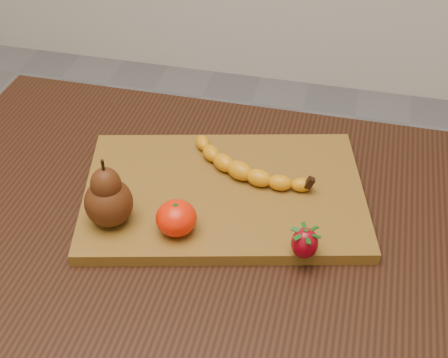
% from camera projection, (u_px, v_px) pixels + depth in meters
% --- Properties ---
extents(table, '(1.00, 0.70, 0.76)m').
position_uv_depth(table, '(204.00, 266.00, 1.04)').
color(table, black).
rests_on(table, ground).
extents(cutting_board, '(0.51, 0.40, 0.02)m').
position_uv_depth(cutting_board, '(224.00, 193.00, 1.02)').
color(cutting_board, brown).
rests_on(cutting_board, table).
extents(banana, '(0.20, 0.12, 0.03)m').
position_uv_depth(banana, '(240.00, 171.00, 1.02)').
color(banana, orange).
rests_on(banana, cutting_board).
extents(pear, '(0.09, 0.09, 0.11)m').
position_uv_depth(pear, '(107.00, 192.00, 0.91)').
color(pear, '#4A220B').
rests_on(pear, cutting_board).
extents(mandarin, '(0.08, 0.08, 0.05)m').
position_uv_depth(mandarin, '(176.00, 218.00, 0.92)').
color(mandarin, '#F11F02').
rests_on(mandarin, cutting_board).
extents(strawberry, '(0.05, 0.05, 0.05)m').
position_uv_depth(strawberry, '(305.00, 242.00, 0.88)').
color(strawberry, maroon).
rests_on(strawberry, cutting_board).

